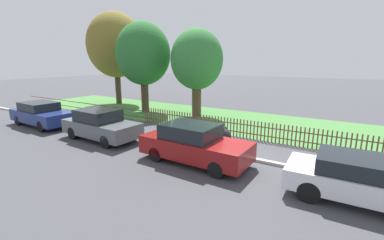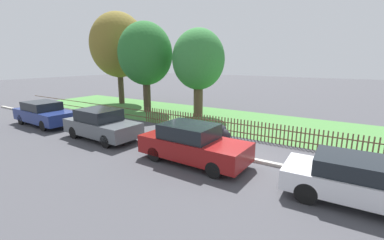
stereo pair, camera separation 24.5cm
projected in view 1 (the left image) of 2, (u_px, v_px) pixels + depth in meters
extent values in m
plane|color=#424247|center=(229.00, 157.00, 10.96)|extent=(120.00, 120.00, 0.00)
cube|color=#B2ADA3|center=(230.00, 154.00, 11.03)|extent=(43.81, 0.20, 0.12)
cube|color=#477F3D|center=(270.00, 125.00, 16.31)|extent=(43.81, 7.05, 0.01)
cube|color=brown|center=(252.00, 134.00, 13.35)|extent=(43.81, 0.03, 0.05)
cube|color=brown|center=(253.00, 126.00, 13.25)|extent=(43.81, 0.03, 0.05)
cube|color=brown|center=(145.00, 115.00, 17.07)|extent=(0.06, 0.03, 1.00)
cube|color=brown|center=(147.00, 115.00, 16.98)|extent=(0.06, 0.03, 1.00)
cube|color=brown|center=(149.00, 115.00, 16.88)|extent=(0.06, 0.03, 1.00)
cube|color=brown|center=(152.00, 116.00, 16.79)|extent=(0.06, 0.03, 1.00)
cube|color=brown|center=(154.00, 116.00, 16.69)|extent=(0.06, 0.03, 1.00)
cube|color=brown|center=(156.00, 116.00, 16.59)|extent=(0.06, 0.03, 1.00)
cube|color=brown|center=(158.00, 117.00, 16.50)|extent=(0.06, 0.03, 1.00)
cube|color=brown|center=(160.00, 117.00, 16.40)|extent=(0.06, 0.03, 1.00)
cube|color=brown|center=(163.00, 117.00, 16.31)|extent=(0.06, 0.03, 1.00)
cube|color=brown|center=(165.00, 118.00, 16.21)|extent=(0.06, 0.03, 1.00)
cube|color=brown|center=(167.00, 118.00, 16.11)|extent=(0.06, 0.03, 1.00)
cube|color=brown|center=(170.00, 118.00, 16.02)|extent=(0.06, 0.03, 1.00)
cube|color=brown|center=(172.00, 119.00, 15.92)|extent=(0.06, 0.03, 1.00)
cube|color=brown|center=(175.00, 119.00, 15.83)|extent=(0.06, 0.03, 1.00)
cube|color=brown|center=(177.00, 119.00, 15.73)|extent=(0.06, 0.03, 1.00)
cube|color=brown|center=(180.00, 120.00, 15.64)|extent=(0.06, 0.03, 1.00)
cube|color=brown|center=(182.00, 120.00, 15.54)|extent=(0.06, 0.03, 1.00)
cube|color=brown|center=(185.00, 120.00, 15.44)|extent=(0.06, 0.03, 1.00)
cube|color=brown|center=(187.00, 121.00, 15.35)|extent=(0.06, 0.03, 1.00)
cube|color=brown|center=(190.00, 121.00, 15.25)|extent=(0.06, 0.03, 1.00)
cube|color=brown|center=(193.00, 121.00, 15.16)|extent=(0.06, 0.03, 1.00)
cube|color=brown|center=(195.00, 122.00, 15.06)|extent=(0.06, 0.03, 1.00)
cube|color=brown|center=(198.00, 122.00, 14.96)|extent=(0.06, 0.03, 1.00)
cube|color=brown|center=(201.00, 123.00, 14.87)|extent=(0.06, 0.03, 1.00)
cube|color=brown|center=(204.00, 123.00, 14.77)|extent=(0.06, 0.03, 1.00)
cube|color=brown|center=(206.00, 123.00, 14.68)|extent=(0.06, 0.03, 1.00)
cube|color=brown|center=(209.00, 124.00, 14.58)|extent=(0.06, 0.03, 1.00)
cube|color=brown|center=(212.00, 124.00, 14.48)|extent=(0.06, 0.03, 1.00)
cube|color=brown|center=(215.00, 125.00, 14.39)|extent=(0.06, 0.03, 1.00)
cube|color=brown|center=(218.00, 125.00, 14.29)|extent=(0.06, 0.03, 1.00)
cube|color=brown|center=(221.00, 126.00, 14.20)|extent=(0.06, 0.03, 1.00)
cube|color=brown|center=(224.00, 126.00, 14.10)|extent=(0.06, 0.03, 1.00)
cube|color=brown|center=(227.00, 126.00, 14.00)|extent=(0.06, 0.03, 1.00)
cube|color=brown|center=(231.00, 127.00, 13.91)|extent=(0.06, 0.03, 1.00)
cube|color=brown|center=(234.00, 127.00, 13.81)|extent=(0.06, 0.03, 1.00)
cube|color=brown|center=(237.00, 128.00, 13.72)|extent=(0.06, 0.03, 1.00)
cube|color=brown|center=(240.00, 128.00, 13.62)|extent=(0.06, 0.03, 1.00)
cube|color=brown|center=(244.00, 129.00, 13.52)|extent=(0.06, 0.03, 1.00)
cube|color=brown|center=(247.00, 129.00, 13.43)|extent=(0.06, 0.03, 1.00)
cube|color=brown|center=(250.00, 130.00, 13.33)|extent=(0.06, 0.03, 1.00)
cube|color=brown|center=(254.00, 130.00, 13.24)|extent=(0.06, 0.03, 1.00)
cube|color=brown|center=(257.00, 131.00, 13.14)|extent=(0.06, 0.03, 1.00)
cube|color=brown|center=(261.00, 131.00, 13.04)|extent=(0.06, 0.03, 1.00)
cube|color=brown|center=(265.00, 132.00, 12.95)|extent=(0.06, 0.03, 1.00)
cube|color=brown|center=(268.00, 132.00, 12.85)|extent=(0.06, 0.03, 1.00)
cube|color=brown|center=(272.00, 133.00, 12.76)|extent=(0.06, 0.03, 1.00)
cube|color=brown|center=(276.00, 133.00, 12.66)|extent=(0.06, 0.03, 1.00)
cube|color=brown|center=(280.00, 134.00, 12.56)|extent=(0.06, 0.03, 1.00)
cube|color=brown|center=(284.00, 134.00, 12.47)|extent=(0.06, 0.03, 1.00)
cube|color=brown|center=(288.00, 135.00, 12.37)|extent=(0.06, 0.03, 1.00)
cube|color=brown|center=(292.00, 136.00, 12.28)|extent=(0.06, 0.03, 1.00)
cube|color=brown|center=(296.00, 136.00, 12.18)|extent=(0.06, 0.03, 1.00)
cube|color=brown|center=(300.00, 137.00, 12.08)|extent=(0.06, 0.03, 1.00)
cube|color=brown|center=(304.00, 137.00, 11.99)|extent=(0.06, 0.03, 1.00)
cube|color=brown|center=(309.00, 138.00, 11.89)|extent=(0.06, 0.03, 1.00)
cube|color=brown|center=(313.00, 139.00, 11.80)|extent=(0.06, 0.03, 1.00)
cube|color=brown|center=(318.00, 139.00, 11.70)|extent=(0.06, 0.03, 1.00)
cube|color=brown|center=(322.00, 140.00, 11.60)|extent=(0.06, 0.03, 1.00)
cube|color=brown|center=(327.00, 141.00, 11.51)|extent=(0.06, 0.03, 1.00)
cube|color=brown|center=(331.00, 141.00, 11.41)|extent=(0.06, 0.03, 1.00)
cube|color=brown|center=(336.00, 142.00, 11.32)|extent=(0.06, 0.03, 1.00)
cube|color=brown|center=(341.00, 143.00, 11.22)|extent=(0.06, 0.03, 1.00)
cube|color=brown|center=(346.00, 143.00, 11.12)|extent=(0.06, 0.03, 1.00)
cube|color=brown|center=(351.00, 144.00, 11.03)|extent=(0.06, 0.03, 1.00)
cube|color=brown|center=(356.00, 145.00, 10.93)|extent=(0.06, 0.03, 1.00)
cube|color=brown|center=(361.00, 146.00, 10.84)|extent=(0.06, 0.03, 1.00)
cube|color=brown|center=(366.00, 146.00, 10.74)|extent=(0.06, 0.03, 1.00)
cube|color=brown|center=(372.00, 147.00, 10.64)|extent=(0.06, 0.03, 1.00)
cube|color=brown|center=(377.00, 148.00, 10.55)|extent=(0.06, 0.03, 1.00)
cube|color=brown|center=(383.00, 149.00, 10.45)|extent=(0.06, 0.03, 1.00)
cube|color=navy|center=(42.00, 116.00, 16.05)|extent=(4.64, 1.93, 0.70)
cube|color=black|center=(39.00, 106.00, 16.04)|extent=(2.25, 1.68, 0.51)
cylinder|color=black|center=(68.00, 121.00, 16.03)|extent=(0.64, 0.16, 0.64)
cylinder|color=black|center=(41.00, 127.00, 14.68)|extent=(0.64, 0.16, 0.64)
cylinder|color=black|center=(44.00, 116.00, 17.56)|extent=(0.64, 0.16, 0.64)
cylinder|color=black|center=(18.00, 120.00, 16.22)|extent=(0.64, 0.16, 0.64)
cube|color=#51565B|center=(102.00, 128.00, 13.23)|extent=(4.33, 1.94, 0.71)
cube|color=black|center=(98.00, 115.00, 13.20)|extent=(2.10, 1.69, 0.58)
cylinder|color=black|center=(132.00, 134.00, 13.26)|extent=(0.64, 0.16, 0.64)
cylinder|color=black|center=(105.00, 142.00, 11.91)|extent=(0.64, 0.16, 0.64)
cylinder|color=black|center=(99.00, 127.00, 14.69)|extent=(0.64, 0.16, 0.64)
cylinder|color=black|center=(72.00, 133.00, 13.34)|extent=(0.64, 0.16, 0.64)
cube|color=maroon|center=(195.00, 147.00, 10.23)|extent=(4.46, 1.89, 0.73)
cube|color=black|center=(190.00, 131.00, 10.20)|extent=(2.16, 1.66, 0.57)
cylinder|color=black|center=(235.00, 155.00, 10.25)|extent=(0.61, 0.15, 0.60)
cylinder|color=black|center=(216.00, 170.00, 8.89)|extent=(0.61, 0.15, 0.60)
cylinder|color=black|center=(179.00, 144.00, 11.70)|extent=(0.61, 0.15, 0.60)
cylinder|color=black|center=(155.00, 155.00, 10.35)|extent=(0.61, 0.15, 0.60)
cube|color=silver|center=(359.00, 183.00, 7.37)|extent=(4.02, 1.90, 0.61)
cube|color=black|center=(354.00, 164.00, 7.35)|extent=(1.95, 1.66, 0.46)
cylinder|color=black|center=(314.00, 171.00, 8.72)|extent=(0.64, 0.16, 0.64)
cylinder|color=black|center=(309.00, 192.00, 7.34)|extent=(0.64, 0.16, 0.64)
cylinder|color=black|center=(226.00, 143.00, 11.83)|extent=(0.59, 0.11, 0.59)
cylinder|color=black|center=(199.00, 138.00, 12.58)|extent=(0.59, 0.11, 0.59)
ellipsoid|color=black|center=(212.00, 133.00, 12.12)|extent=(1.91, 0.67, 0.87)
ellipsoid|color=black|center=(221.00, 130.00, 11.83)|extent=(0.45, 0.81, 0.40)
cylinder|color=#473828|center=(118.00, 84.00, 24.22)|extent=(0.52, 0.52, 3.80)
ellipsoid|color=olive|center=(115.00, 45.00, 23.44)|extent=(5.09, 5.09, 5.86)
cylinder|color=#473828|center=(145.00, 92.00, 20.38)|extent=(0.58, 0.58, 3.21)
ellipsoid|color=#286B2D|center=(143.00, 54.00, 19.72)|extent=(4.18, 4.18, 4.81)
cylinder|color=brown|center=(197.00, 96.00, 18.66)|extent=(0.67, 0.67, 2.93)
ellipsoid|color=#337A38|center=(197.00, 59.00, 18.07)|extent=(3.71, 3.71, 4.26)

